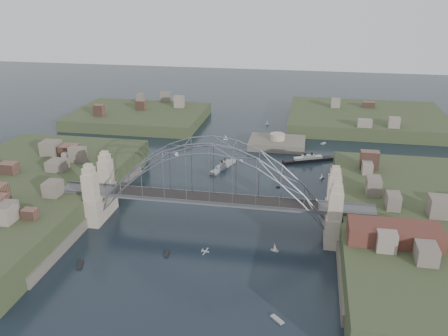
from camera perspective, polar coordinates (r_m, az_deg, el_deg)
ground at (r=128.79m, az=-1.46°, el=-7.04°), size 500.00×500.00×0.00m
bridge at (r=123.40m, az=-1.52°, el=-2.00°), size 84.00×13.80×24.60m
shore_west at (r=149.53m, az=-23.56°, el=-3.89°), size 50.50×90.00×12.00m
shore_east at (r=130.04m, az=24.34°, el=-7.84°), size 50.50×90.00×12.00m
headland_nw at (r=228.53m, az=-10.16°, el=5.64°), size 60.00×45.00×9.00m
headland_ne at (r=230.38m, az=16.69°, el=5.26°), size 70.00×55.00×9.50m
fort_island at (r=191.32m, az=6.38°, el=2.47°), size 22.00×16.00×9.40m
wharf_shed at (r=111.36m, az=19.83°, el=-7.44°), size 20.00×8.00×4.00m
finger_pier at (r=103.70m, az=17.47°, el=-15.53°), size 4.00×22.00×1.40m
naval_cruiser_near at (r=167.64m, az=-0.08°, el=0.22°), size 7.20×15.31×4.66m
naval_cruiser_far at (r=216.56m, az=-3.71°, el=5.14°), size 4.46×15.30×5.12m
ocean_liner at (r=176.49m, az=10.08°, el=0.99°), size 18.65×10.46×4.74m
aeroplane at (r=103.49m, az=-2.33°, el=-9.96°), size 1.67×3.05×0.44m
small_boat_a at (r=145.99m, az=-8.37°, el=-3.61°), size 2.49×1.20×0.45m
small_boat_b at (r=153.14m, az=6.58°, el=-2.29°), size 1.59×0.53×0.45m
small_boat_c at (r=117.16m, az=-6.89°, el=-10.25°), size 1.20×2.86×0.45m
small_boat_d at (r=162.23m, az=11.71°, el=-0.92°), size 1.59×2.22×2.38m
small_boat_e at (r=182.53m, az=-5.82°, el=1.76°), size 2.75×3.85×1.43m
small_boat_f at (r=174.18m, az=2.06°, el=0.89°), size 1.36×1.21×1.43m
small_boat_g at (r=97.39m, az=6.41°, el=-17.68°), size 2.94×2.90×0.45m
small_boat_h at (r=198.27m, az=0.21°, el=3.69°), size 1.91×1.06×2.38m
small_boat_i at (r=143.87m, az=12.63°, el=-4.31°), size 2.03×2.17×0.45m
small_boat_j at (r=117.17m, az=-16.92°, el=-11.12°), size 2.10×3.64×0.45m
small_boat_k at (r=220.38m, az=5.22°, el=5.44°), size 1.86×1.39×2.38m
small_boat_l at (r=165.10m, az=-13.22°, el=-0.89°), size 2.95×1.87×1.43m
small_boat_m at (r=117.88m, az=6.13°, el=-9.54°), size 2.03×1.30×2.38m
small_boat_n at (r=197.64m, az=11.85°, el=2.92°), size 2.30×2.99×0.45m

